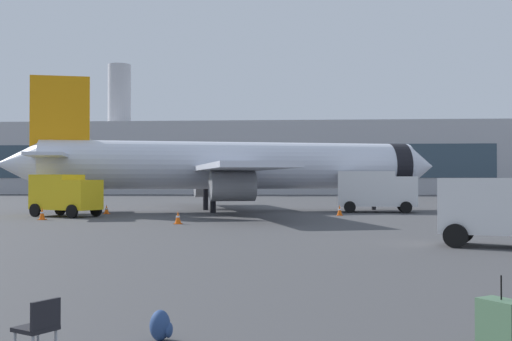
{
  "coord_description": "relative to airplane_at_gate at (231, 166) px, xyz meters",
  "views": [
    {
      "loc": [
        0.09,
        -3.44,
        2.52
      ],
      "look_at": [
        -2.04,
        27.98,
        3.0
      ],
      "focal_mm": 43.75,
      "sensor_mm": 36.0,
      "label": 1
    }
  ],
  "objects": [
    {
      "name": "cargo_van",
      "position": [
        12.98,
        -26.04,
        -2.21
      ],
      "size": [
        4.82,
        3.58,
        2.6
      ],
      "color": "white",
      "rests_on": "ground"
    },
    {
      "name": "gate_chair",
      "position": [
        1.82,
        -41.54,
        -3.16
      ],
      "size": [
        0.65,
        0.65,
        0.86
      ],
      "color": "black",
      "rests_on": "ground"
    },
    {
      "name": "airplane_at_gate",
      "position": [
        0.0,
        0.0,
        0.0
      ],
      "size": [
        35.27,
        32.13,
        10.5
      ],
      "color": "silver",
      "rests_on": "ground"
    },
    {
      "name": "safety_cone_near",
      "position": [
        8.35,
        -5.56,
        -3.28
      ],
      "size": [
        0.44,
        0.44,
        0.75
      ],
      "color": "#F2590C",
      "rests_on": "ground"
    },
    {
      "name": "terminal_building",
      "position": [
        -10.47,
        68.19,
        2.87
      ],
      "size": [
        103.25,
        22.32,
        24.86
      ],
      "color": "#B2B2B7",
      "rests_on": "ground"
    },
    {
      "name": "safety_cone_far",
      "position": [
        -8.8,
        -4.56,
        -3.32
      ],
      "size": [
        0.44,
        0.44,
        0.68
      ],
      "color": "#F2590C",
      "rests_on": "ground"
    },
    {
      "name": "safety_cone_mid",
      "position": [
        -1.45,
        -14.73,
        -3.29
      ],
      "size": [
        0.44,
        0.44,
        0.74
      ],
      "color": "#F2590C",
      "rests_on": "ground"
    },
    {
      "name": "traveller_backpack",
      "position": [
        3.28,
        -40.35,
        -3.42
      ],
      "size": [
        0.36,
        0.4,
        0.48
      ],
      "color": "navy",
      "rests_on": "ground"
    },
    {
      "name": "rolling_suitcase",
      "position": [
        8.44,
        -40.51,
        -3.27
      ],
      "size": [
        0.69,
        0.75,
        1.1
      ],
      "color": "#476B4C",
      "rests_on": "ground"
    },
    {
      "name": "fuel_truck",
      "position": [
        11.46,
        -0.94,
        -1.88
      ],
      "size": [
        6.15,
        3.07,
        3.2
      ],
      "color": "white",
      "rests_on": "ground"
    },
    {
      "name": "safety_cone_outer",
      "position": [
        -10.75,
        -11.61,
        -3.26
      ],
      "size": [
        0.44,
        0.44,
        0.8
      ],
      "color": "#F2590C",
      "rests_on": "ground"
    },
    {
      "name": "service_truck",
      "position": [
        -10.58,
        -8.18,
        -2.05
      ],
      "size": [
        5.28,
        4.02,
        2.9
      ],
      "color": "yellow",
      "rests_on": "ground"
    }
  ]
}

